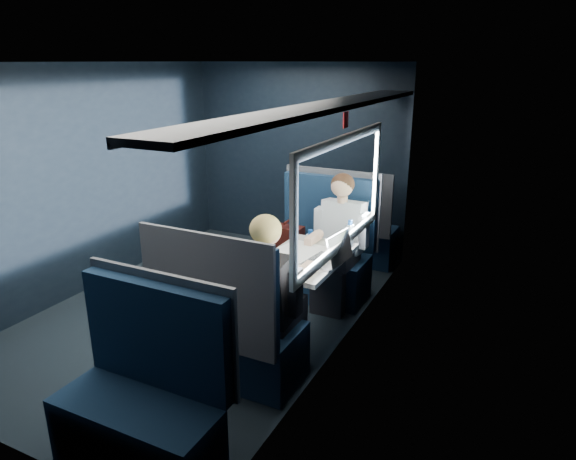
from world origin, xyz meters
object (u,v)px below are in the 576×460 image
at_px(laptop, 332,255).
at_px(seat_bay_near, 320,254).
at_px(table, 302,264).
at_px(seat_row_front, 352,230).
at_px(seat_row_back, 144,403).
at_px(woman, 270,290).
at_px(bottle_small, 350,234).
at_px(seat_bay_far, 229,331).
at_px(cup, 335,242).
at_px(man, 339,235).

bearing_deg(laptop, seat_bay_near, 117.75).
relative_size(table, seat_row_front, 0.86).
relative_size(seat_row_back, laptop, 3.01).
height_order(seat_row_back, woman, woman).
distance_m(laptop, bottle_small, 0.46).
relative_size(seat_bay_far, seat_row_front, 1.09).
bearing_deg(seat_row_back, seat_bay_far, 90.00).
height_order(seat_bay_far, woman, woman).
bearing_deg(cup, seat_row_front, 103.42).
relative_size(seat_bay_near, cup, 13.76).
xyz_separation_m(seat_bay_far, man, (0.25, 1.57, 0.30)).
relative_size(seat_bay_near, seat_row_back, 1.09).
distance_m(seat_bay_near, seat_row_back, 2.67).
distance_m(table, seat_row_back, 1.82).
bearing_deg(woman, seat_row_back, -102.93).
bearing_deg(seat_row_back, bottle_small, 78.24).
bearing_deg(laptop, man, 106.44).
distance_m(table, laptop, 0.33).
height_order(man, cup, man).
xyz_separation_m(bottle_small, cup, (-0.11, -0.09, -0.06)).
xyz_separation_m(seat_bay_near, woman, (0.26, -1.58, 0.31)).
xyz_separation_m(table, seat_row_front, (-0.18, 1.80, -0.25)).
bearing_deg(bottle_small, seat_row_back, -101.76).
height_order(seat_bay_near, bottle_small, seat_bay_near).
relative_size(seat_row_front, man, 0.88).
distance_m(woman, cup, 1.03).
xyz_separation_m(seat_bay_far, laptop, (0.47, 0.82, 0.40)).
height_order(table, woman, woman).
height_order(table, cup, cup).
height_order(table, seat_row_front, seat_row_front).
bearing_deg(table, seat_bay_far, -101.78).
relative_size(seat_row_front, seat_row_back, 1.00).
relative_size(seat_bay_far, man, 0.95).
distance_m(seat_bay_near, seat_bay_far, 1.75).
height_order(laptop, cup, laptop).
relative_size(bottle_small, cup, 2.63).
relative_size(woman, laptop, 3.42).
xyz_separation_m(seat_row_back, man, (0.25, 2.50, 0.31)).
distance_m(table, cup, 0.38).
xyz_separation_m(seat_row_back, bottle_small, (0.46, 2.21, 0.44)).
distance_m(seat_bay_far, cup, 1.30).
height_order(bottle_small, cup, bottle_small).
relative_size(seat_bay_near, bottle_small, 5.23).
distance_m(seat_bay_far, seat_row_front, 2.67).
height_order(seat_bay_near, seat_row_back, seat_bay_near).
height_order(seat_bay_near, man, man).
relative_size(seat_row_front, bottle_small, 4.81).
relative_size(seat_row_front, laptop, 3.01).
bearing_deg(table, man, 84.48).
bearing_deg(seat_row_front, bottle_small, -71.68).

